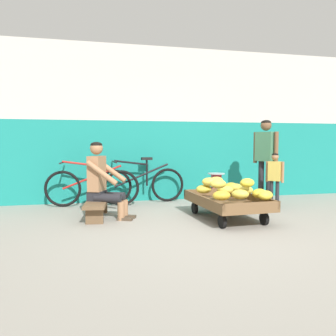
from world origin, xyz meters
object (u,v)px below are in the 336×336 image
at_px(customer_adult, 265,153).
at_px(weighing_scale, 216,181).
at_px(bicycle_far_left, 141,184).
at_px(plastic_crate, 216,198).
at_px(customer_child, 275,175).
at_px(shopping_bag, 229,203).
at_px(bicycle_near_left, 92,187).
at_px(banana_cart, 227,203).
at_px(vendor_seated, 102,180).
at_px(low_bench, 97,205).

bearing_deg(customer_adult, weighing_scale, 173.65).
bearing_deg(bicycle_far_left, plastic_crate, -28.74).
distance_m(customer_child, shopping_bag, 0.88).
bearing_deg(bicycle_near_left, banana_cart, -38.47).
bearing_deg(customer_adult, shopping_bag, -162.68).
height_order(customer_adult, shopping_bag, customer_adult).
relative_size(banana_cart, vendor_seated, 1.30).
bearing_deg(customer_child, weighing_scale, 146.11).
bearing_deg(shopping_bag, bicycle_far_left, 142.54).
distance_m(banana_cart, bicycle_near_left, 2.45).
bearing_deg(vendor_seated, weighing_scale, 14.47).
height_order(bicycle_near_left, bicycle_far_left, same).
relative_size(low_bench, customer_adult, 0.74).
bearing_deg(weighing_scale, low_bench, -167.00).
xyz_separation_m(vendor_seated, customer_adult, (2.89, 0.42, 0.38)).
distance_m(low_bench, bicycle_far_left, 1.44).
bearing_deg(bicycle_far_left, banana_cart, -58.83).
bearing_deg(vendor_seated, shopping_bag, 4.66).
height_order(plastic_crate, weighing_scale, weighing_scale).
xyz_separation_m(bicycle_near_left, shopping_bag, (2.24, -0.87, -0.23)).
relative_size(bicycle_near_left, bicycle_far_left, 1.00).
distance_m(banana_cart, low_bench, 1.94).
relative_size(bicycle_near_left, customer_adult, 1.08).
xyz_separation_m(banana_cart, low_bench, (-1.87, 0.52, -0.04)).
height_order(plastic_crate, customer_adult, customer_adult).
height_order(low_bench, customer_adult, customer_adult).
bearing_deg(vendor_seated, customer_adult, 8.21).
xyz_separation_m(customer_adult, customer_child, (-0.07, -0.45, -0.36)).
xyz_separation_m(low_bench, customer_adult, (2.97, 0.38, 0.75)).
xyz_separation_m(customer_child, shopping_bag, (-0.72, 0.21, -0.47)).
height_order(banana_cart, bicycle_far_left, bicycle_far_left).
distance_m(vendor_seated, customer_adult, 2.95).
relative_size(vendor_seated, shopping_bag, 4.75).
bearing_deg(vendor_seated, bicycle_far_left, 56.94).
bearing_deg(shopping_bag, customer_adult, 17.32).
bearing_deg(bicycle_far_left, customer_adult, -20.05).
xyz_separation_m(vendor_seated, plastic_crate, (2.00, 0.52, -0.42)).
bearing_deg(low_bench, customer_child, -1.37).
height_order(banana_cart, bicycle_near_left, bicycle_near_left).
bearing_deg(shopping_bag, banana_cart, -116.07).
bearing_deg(bicycle_near_left, low_bench, -86.95).
distance_m(banana_cart, bicycle_far_left, 1.96).
xyz_separation_m(bicycle_near_left, customer_adult, (3.03, -0.63, 0.60)).
xyz_separation_m(vendor_seated, weighing_scale, (2.00, 0.52, -0.11)).
xyz_separation_m(banana_cart, bicycle_far_left, (-1.01, 1.67, 0.11)).
relative_size(vendor_seated, customer_child, 1.19).
distance_m(bicycle_near_left, customer_child, 3.15).
distance_m(low_bench, shopping_bag, 2.19).
distance_m(vendor_seated, bicycle_far_left, 1.44).
relative_size(plastic_crate, shopping_bag, 1.50).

